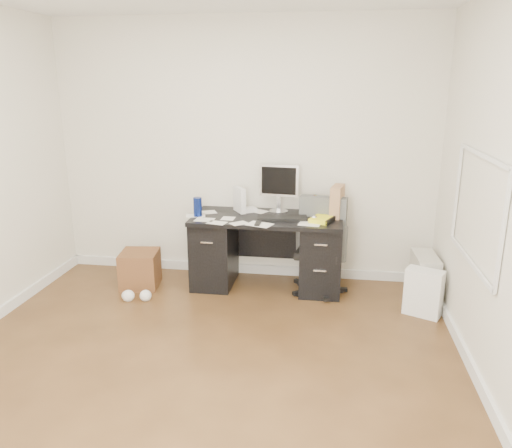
% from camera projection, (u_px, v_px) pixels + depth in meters
% --- Properties ---
extents(ground, '(4.00, 4.00, 0.00)m').
position_uv_depth(ground, '(198.00, 371.00, 3.68)').
color(ground, '#442C16').
rests_on(ground, ground).
extents(room_shell, '(4.02, 4.02, 2.71)m').
position_uv_depth(room_shell, '(196.00, 145.00, 3.25)').
color(room_shell, silver).
rests_on(room_shell, ground).
extents(desk, '(1.50, 0.70, 0.75)m').
position_uv_depth(desk, '(267.00, 250.00, 5.10)').
color(desk, black).
rests_on(desk, ground).
extents(loose_papers, '(1.10, 0.60, 0.00)m').
position_uv_depth(loose_papers, '(247.00, 217.00, 4.98)').
color(loose_papers, white).
rests_on(loose_papers, desk).
extents(lcd_monitor, '(0.42, 0.27, 0.51)m').
position_uv_depth(lcd_monitor, '(279.00, 188.00, 5.10)').
color(lcd_monitor, silver).
rests_on(lcd_monitor, desk).
extents(keyboard, '(0.50, 0.22, 0.03)m').
position_uv_depth(keyboard, '(282.00, 218.00, 4.90)').
color(keyboard, black).
rests_on(keyboard, desk).
extents(computer_mouse, '(0.07, 0.07, 0.06)m').
position_uv_depth(computer_mouse, '(314.00, 218.00, 4.83)').
color(computer_mouse, silver).
rests_on(computer_mouse, desk).
extents(travel_mug, '(0.10, 0.10, 0.19)m').
position_uv_depth(travel_mug, '(198.00, 207.00, 4.99)').
color(travel_mug, navy).
rests_on(travel_mug, desk).
extents(white_binder, '(0.21, 0.24, 0.26)m').
position_uv_depth(white_binder, '(239.00, 200.00, 5.15)').
color(white_binder, silver).
rests_on(white_binder, desk).
extents(magazine_file, '(0.18, 0.29, 0.31)m').
position_uv_depth(magazine_file, '(337.00, 201.00, 4.96)').
color(magazine_file, '#A67650').
rests_on(magazine_file, desk).
extents(pen_cup, '(0.09, 0.09, 0.22)m').
position_uv_depth(pen_cup, '(315.00, 205.00, 5.03)').
color(pen_cup, '#5E301A').
rests_on(pen_cup, desk).
extents(yellow_book, '(0.26, 0.29, 0.04)m').
position_uv_depth(yellow_book, '(322.00, 219.00, 4.82)').
color(yellow_book, yellow).
rests_on(yellow_book, desk).
extents(paper_remote, '(0.29, 0.26, 0.02)m').
position_uv_depth(paper_remote, '(260.00, 224.00, 4.72)').
color(paper_remote, white).
rests_on(paper_remote, desk).
extents(office_chair, '(0.62, 0.62, 0.95)m').
position_uv_depth(office_chair, '(319.00, 247.00, 4.94)').
color(office_chair, '#494C4A').
rests_on(office_chair, ground).
extents(pc_tower, '(0.22, 0.47, 0.46)m').
position_uv_depth(pc_tower, '(424.00, 278.00, 4.81)').
color(pc_tower, beige).
rests_on(pc_tower, ground).
extents(shopping_bag, '(0.39, 0.35, 0.44)m').
position_uv_depth(shopping_bag, '(424.00, 293.00, 4.51)').
color(shopping_bag, white).
rests_on(shopping_bag, ground).
extents(wicker_basket, '(0.42, 0.42, 0.37)m').
position_uv_depth(wicker_basket, '(140.00, 269.00, 5.16)').
color(wicker_basket, '#532F19').
rests_on(wicker_basket, ground).
extents(desk_printer, '(0.41, 0.38, 0.20)m').
position_uv_depth(desk_printer, '(210.00, 275.00, 5.24)').
color(desk_printer, slate).
rests_on(desk_printer, ground).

